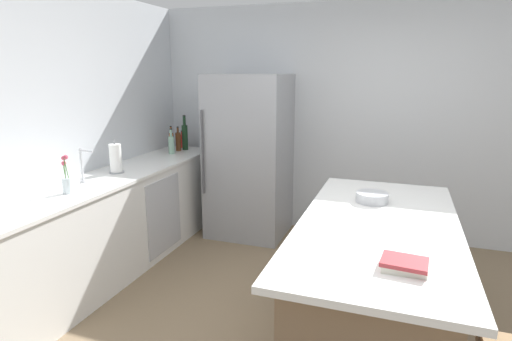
% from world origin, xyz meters
% --- Properties ---
extents(wall_rear, '(6.00, 0.10, 2.60)m').
position_xyz_m(wall_rear, '(0.00, 2.25, 1.30)').
color(wall_rear, silver).
rests_on(wall_rear, ground_plane).
extents(wall_left, '(0.10, 6.00, 2.60)m').
position_xyz_m(wall_left, '(-2.45, 0.00, 1.30)').
color(wall_left, silver).
rests_on(wall_left, ground_plane).
extents(counter_run_left, '(0.64, 3.23, 0.93)m').
position_xyz_m(counter_run_left, '(-2.10, 0.50, 0.46)').
color(counter_run_left, silver).
rests_on(counter_run_left, ground_plane).
extents(kitchen_island, '(0.99, 2.09, 0.91)m').
position_xyz_m(kitchen_island, '(0.31, 0.13, 0.46)').
color(kitchen_island, '#7A6047').
rests_on(kitchen_island, ground_plane).
extents(refrigerator, '(0.86, 0.79, 1.83)m').
position_xyz_m(refrigerator, '(-1.22, 1.82, 0.92)').
color(refrigerator, '#93969B').
rests_on(refrigerator, ground_plane).
extents(sink_faucet, '(0.15, 0.05, 0.30)m').
position_xyz_m(sink_faucet, '(-2.14, 0.24, 1.08)').
color(sink_faucet, silver).
rests_on(sink_faucet, counter_run_left).
extents(flower_vase, '(0.07, 0.07, 0.31)m').
position_xyz_m(flower_vase, '(-2.04, -0.06, 1.03)').
color(flower_vase, silver).
rests_on(flower_vase, counter_run_left).
extents(paper_towel_roll, '(0.14, 0.14, 0.31)m').
position_xyz_m(paper_towel_roll, '(-2.12, 0.64, 1.06)').
color(paper_towel_roll, gray).
rests_on(paper_towel_roll, counter_run_left).
extents(hot_sauce_bottle, '(0.04, 0.04, 0.22)m').
position_xyz_m(hot_sauce_bottle, '(-2.18, 2.00, 1.01)').
color(hot_sauce_bottle, red).
rests_on(hot_sauce_bottle, counter_run_left).
extents(wine_bottle, '(0.07, 0.07, 0.42)m').
position_xyz_m(wine_bottle, '(-2.08, 1.91, 1.09)').
color(wine_bottle, '#19381E').
rests_on(wine_bottle, counter_run_left).
extents(syrup_bottle, '(0.06, 0.06, 0.29)m').
position_xyz_m(syrup_bottle, '(-2.12, 1.81, 1.04)').
color(syrup_bottle, '#5B3319').
rests_on(syrup_bottle, counter_run_left).
extents(vinegar_bottle, '(0.05, 0.05, 0.31)m').
position_xyz_m(vinegar_bottle, '(-2.16, 1.71, 1.05)').
color(vinegar_bottle, '#994C23').
rests_on(vinegar_bottle, counter_run_left).
extents(gin_bottle, '(0.07, 0.07, 0.30)m').
position_xyz_m(gin_bottle, '(-2.10, 1.62, 1.04)').
color(gin_bottle, '#8CB79E').
rests_on(gin_bottle, counter_run_left).
extents(cookbook_stack, '(0.24, 0.19, 0.05)m').
position_xyz_m(cookbook_stack, '(0.46, -0.52, 0.94)').
color(cookbook_stack, silver).
rests_on(cookbook_stack, kitchen_island).
extents(mixing_bowl, '(0.24, 0.24, 0.07)m').
position_xyz_m(mixing_bowl, '(0.23, 0.55, 0.95)').
color(mixing_bowl, '#B2B5BA').
rests_on(mixing_bowl, kitchen_island).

